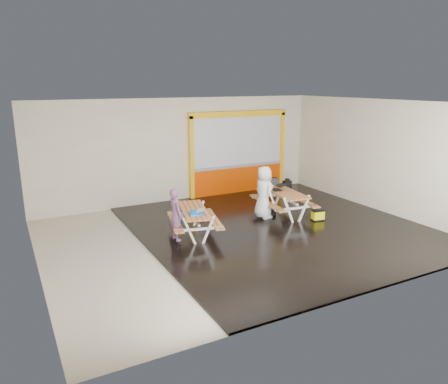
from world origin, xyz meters
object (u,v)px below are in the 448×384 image
person_left (176,215)px  picnic_table_right (283,197)px  fluke_bag (318,215)px  toolbox (273,182)px  blue_pouch (196,213)px  person_right (264,192)px  dark_case (269,213)px  laptop_right (278,188)px  laptop_left (197,213)px  backpack (287,185)px  picnic_table_left (194,216)px

person_left → picnic_table_right: bearing=-84.8°
fluke_bag → toolbox: bearing=102.1°
picnic_table_right → person_left: person_left is taller
person_left → blue_pouch: size_ratio=4.30×
picnic_table_right → person_right: bearing=178.6°
picnic_table_right → dark_case: 0.67m
laptop_right → fluke_bag: bearing=-59.3°
laptop_left → backpack: backpack is taller
dark_case → person_left: bearing=-167.5°
picnic_table_right → blue_pouch: blue_pouch is taller
picnic_table_left → picnic_table_right: picnic_table_right is taller
person_right → laptop_right: 0.64m
laptop_right → person_right: bearing=-164.3°
laptop_left → picnic_table_left: bearing=75.7°
laptop_left → backpack: 4.17m
laptop_right → fluke_bag: (0.67, -1.12, -0.66)m
person_left → laptop_left: size_ratio=2.95×
person_right → picnic_table_left: bearing=94.6°
toolbox → backpack: bearing=-16.9°
dark_case → fluke_bag: (1.01, -1.06, 0.08)m
person_right → toolbox: size_ratio=3.97×
person_left → laptop_left: (0.52, -0.15, 0.02)m
dark_case → blue_pouch: bearing=-162.4°
picnic_table_right → laptop_right: size_ratio=4.50×
person_right → laptop_left: bearing=103.5°
laptop_right → blue_pouch: (-3.16, -0.96, -0.07)m
picnic_table_right → laptop_left: 3.32m
toolbox → dark_case: bearing=-129.7°
person_right → backpack: 1.55m
laptop_left → dark_case: bearing=17.6°
picnic_table_right → blue_pouch: bearing=-166.7°
laptop_left → blue_pouch: bearing=-156.8°
person_left → person_right: person_right is taller
backpack → dark_case: size_ratio=1.25×
toolbox → dark_case: size_ratio=1.11×
picnic_table_left → backpack: (3.78, 1.07, 0.17)m
laptop_left → dark_case: laptop_left is taller
laptop_right → backpack: (0.75, 0.55, -0.12)m
picnic_table_left → person_left: person_left is taller
picnic_table_right → picnic_table_left: bearing=-173.9°
laptop_right → backpack: 0.93m
backpack → dark_case: bearing=-150.8°
laptop_left → fluke_bag: (3.81, -0.17, -0.59)m
picnic_table_left → laptop_left: bearing=-104.3°
picnic_table_left → dark_case: picnic_table_left is taller
picnic_table_left → person_right: size_ratio=1.35×
person_left → person_right: (3.05, 0.63, 0.06)m
laptop_right → dark_case: 0.82m
dark_case → fluke_bag: bearing=-46.4°
person_right → picnic_table_right: bearing=-95.0°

